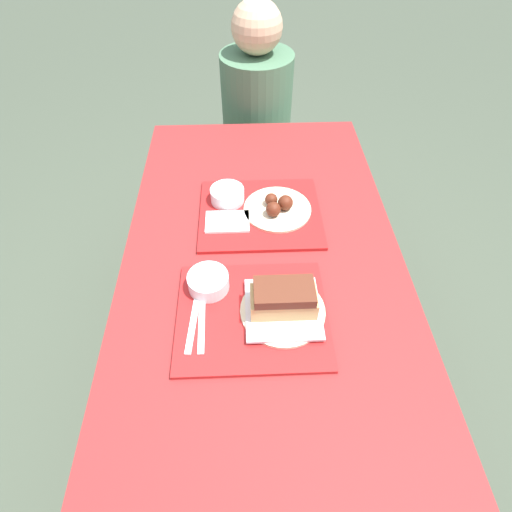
# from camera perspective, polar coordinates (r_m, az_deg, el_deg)

# --- Properties ---
(ground_plane) EXTENTS (12.00, 12.00, 0.00)m
(ground_plane) POSITION_cam_1_polar(r_m,az_deg,el_deg) (1.81, 0.73, -17.63)
(ground_plane) COLOR #424C3D
(picnic_table) EXTENTS (0.82, 1.57, 0.77)m
(picnic_table) POSITION_cam_1_polar(r_m,az_deg,el_deg) (1.23, 1.03, -4.82)
(picnic_table) COLOR maroon
(picnic_table) RESTS_ON ground_plane
(picnic_bench_far) EXTENTS (0.78, 0.28, 0.43)m
(picnic_bench_far) POSITION_cam_1_polar(r_m,az_deg,el_deg) (2.17, -0.47, 11.88)
(picnic_bench_far) COLOR maroon
(picnic_bench_far) RESTS_ON ground_plane
(tray_near) EXTENTS (0.39, 0.33, 0.01)m
(tray_near) POSITION_cam_1_polar(r_m,az_deg,el_deg) (1.04, -0.55, -8.43)
(tray_near) COLOR red
(tray_near) RESTS_ON picnic_table
(tray_far) EXTENTS (0.39, 0.33, 0.01)m
(tray_far) POSITION_cam_1_polar(r_m,az_deg,el_deg) (1.29, 0.37, 6.09)
(tray_far) COLOR red
(tray_far) RESTS_ON picnic_table
(bowl_coleslaw_near) EXTENTS (0.11, 0.11, 0.05)m
(bowl_coleslaw_near) POSITION_cam_1_polar(r_m,az_deg,el_deg) (1.07, -6.83, -3.58)
(bowl_coleslaw_near) COLOR silver
(bowl_coleslaw_near) RESTS_ON tray_near
(brisket_sandwich_plate) EXTENTS (0.22, 0.22, 0.10)m
(brisket_sandwich_plate) POSITION_cam_1_polar(r_m,az_deg,el_deg) (1.01, 3.92, -6.68)
(brisket_sandwich_plate) COLOR beige
(brisket_sandwich_plate) RESTS_ON tray_near
(plastic_fork_near) EXTENTS (0.03, 0.17, 0.00)m
(plastic_fork_near) POSITION_cam_1_polar(r_m,az_deg,el_deg) (1.03, -9.01, -9.55)
(plastic_fork_near) COLOR white
(plastic_fork_near) RESTS_ON tray_near
(plastic_knife_near) EXTENTS (0.02, 0.17, 0.00)m
(plastic_knife_near) POSITION_cam_1_polar(r_m,az_deg,el_deg) (1.03, -7.77, -9.54)
(plastic_knife_near) COLOR white
(plastic_knife_near) RESTS_ON tray_near
(bowl_coleslaw_far) EXTENTS (0.11, 0.11, 0.05)m
(bowl_coleslaw_far) POSITION_cam_1_polar(r_m,az_deg,el_deg) (1.32, -4.12, 8.79)
(bowl_coleslaw_far) COLOR silver
(bowl_coleslaw_far) RESTS_ON tray_far
(wings_plate_far) EXTENTS (0.22, 0.22, 0.06)m
(wings_plate_far) POSITION_cam_1_polar(r_m,az_deg,el_deg) (1.29, 3.09, 7.01)
(wings_plate_far) COLOR beige
(wings_plate_far) RESTS_ON tray_far
(napkin_far) EXTENTS (0.14, 0.10, 0.01)m
(napkin_far) POSITION_cam_1_polar(r_m,az_deg,el_deg) (1.26, -4.12, 4.92)
(napkin_far) COLOR white
(napkin_far) RESTS_ON tray_far
(person_seated_across) EXTENTS (0.32, 0.32, 0.74)m
(person_seated_across) POSITION_cam_1_polar(r_m,az_deg,el_deg) (1.96, 0.11, 21.07)
(person_seated_across) COLOR #477051
(person_seated_across) RESTS_ON picnic_bench_far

